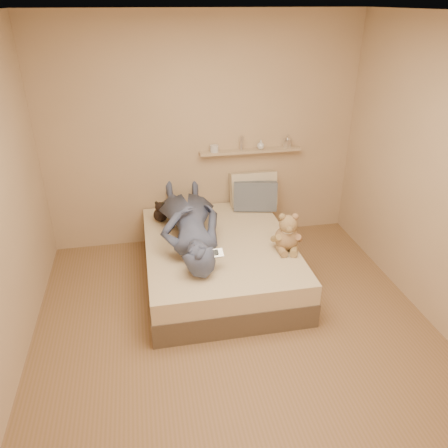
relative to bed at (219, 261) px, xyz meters
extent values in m
plane|color=#886346|center=(0.00, -0.93, -0.22)|extent=(3.80, 3.80, 0.00)
plane|color=silver|center=(0.00, -0.93, 2.38)|extent=(3.80, 3.80, 0.00)
plane|color=tan|center=(0.00, 0.97, 1.08)|extent=(3.60, 0.00, 3.60)
plane|color=tan|center=(0.00, -2.83, 1.08)|extent=(3.60, 0.00, 3.60)
cube|color=brown|center=(0.00, 0.00, -0.10)|extent=(1.50, 1.90, 0.25)
cube|color=beige|center=(0.00, 0.00, 0.13)|extent=(1.48, 1.88, 0.20)
cube|color=#ABADB1|center=(-0.15, -0.49, 0.39)|extent=(0.20, 0.09, 0.06)
cube|color=black|center=(-0.15, -0.50, 0.41)|extent=(0.10, 0.05, 0.03)
sphere|color=#9B7255|center=(0.64, -0.26, 0.35)|extent=(0.24, 0.24, 0.24)
sphere|color=tan|center=(0.63, -0.28, 0.51)|extent=(0.18, 0.18, 0.18)
sphere|color=#9B8155|center=(0.57, -0.27, 0.59)|extent=(0.07, 0.07, 0.07)
sphere|color=#9F7657|center=(0.70, -0.29, 0.59)|extent=(0.07, 0.07, 0.07)
sphere|color=olive|center=(0.62, -0.36, 0.50)|extent=(0.07, 0.07, 0.07)
cylinder|color=#A18556|center=(0.52, -0.27, 0.36)|extent=(0.08, 0.16, 0.14)
cylinder|color=#946C4F|center=(0.74, -0.31, 0.36)|extent=(0.13, 0.17, 0.14)
cylinder|color=#977951|center=(0.56, -0.35, 0.26)|extent=(0.08, 0.16, 0.08)
cylinder|color=#9D8354|center=(0.68, -0.37, 0.26)|extent=(0.13, 0.18, 0.08)
cylinder|color=beige|center=(0.63, -0.28, 0.44)|extent=(0.15, 0.15, 0.02)
sphere|color=black|center=(-0.55, 0.59, 0.31)|extent=(0.16, 0.16, 0.16)
sphere|color=black|center=(-0.56, 0.58, 0.41)|extent=(0.11, 0.11, 0.11)
sphere|color=black|center=(-0.59, 0.59, 0.45)|extent=(0.04, 0.04, 0.04)
sphere|color=black|center=(-0.52, 0.57, 0.45)|extent=(0.04, 0.04, 0.04)
cube|color=beige|center=(0.58, 0.83, 0.43)|extent=(0.55, 0.26, 0.43)
cube|color=slate|center=(0.56, 0.69, 0.40)|extent=(0.53, 0.30, 0.36)
imported|color=#484F71|center=(-0.28, 0.15, 0.43)|extent=(0.63, 1.70, 0.41)
cube|color=tan|center=(0.55, 0.91, 0.88)|extent=(1.20, 0.12, 0.03)
cylinder|color=silver|center=(0.12, 0.91, 0.93)|extent=(0.09, 0.09, 0.08)
cylinder|color=silver|center=(0.44, 0.91, 0.97)|extent=(0.04, 0.04, 0.17)
imported|color=silver|center=(0.67, 0.91, 0.95)|extent=(0.11, 0.11, 0.11)
imported|color=white|center=(0.99, 0.91, 0.97)|extent=(0.09, 0.09, 0.15)
camera|label=1|loc=(-0.70, -3.84, 2.45)|focal=35.00mm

